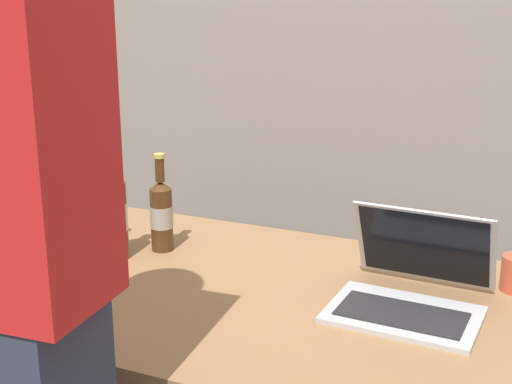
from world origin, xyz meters
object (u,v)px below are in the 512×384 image
object	(u,v)px
beer_bottle_green	(161,214)
beer_bottle_dark	(93,212)
beer_bottle_amber	(114,214)
laptop	(412,285)

from	to	relation	value
beer_bottle_green	beer_bottle_dark	xyz separation A→B (m)	(-0.18, -0.08, 0.00)
beer_bottle_amber	beer_bottle_green	bearing A→B (deg)	52.04
beer_bottle_dark	beer_bottle_amber	size ratio (longest dim) A/B	0.94
laptop	beer_bottle_amber	world-z (taller)	beer_bottle_amber
laptop	beer_bottle_amber	distance (m)	0.80
beer_bottle_dark	beer_bottle_green	bearing A→B (deg)	23.54
beer_bottle_green	beer_bottle_amber	xyz separation A→B (m)	(-0.08, -0.11, 0.02)
laptop	beer_bottle_dark	distance (m)	0.89
beer_bottle_amber	beer_bottle_dark	bearing A→B (deg)	161.92
laptop	beer_bottle_green	world-z (taller)	beer_bottle_green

